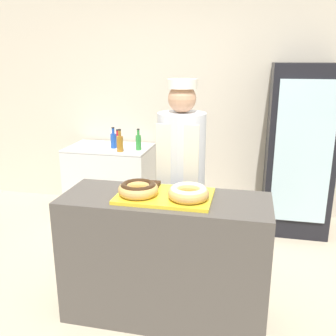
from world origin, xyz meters
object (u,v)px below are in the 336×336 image
(brownie_back_left, at_px, (153,184))
(bottle_red, at_px, (118,140))
(brownie_back_right, at_px, (186,187))
(donut_light_glaze, at_px, (189,192))
(beverage_fridge, at_px, (299,150))
(bottle_green, at_px, (138,142))
(bottle_blue, at_px, (113,140))
(baker_person, at_px, (181,179))
(chest_freezer, at_px, (111,179))
(serving_tray, at_px, (165,196))
(bottle_amber, at_px, (120,143))
(donut_chocolate_glaze, at_px, (138,188))

(brownie_back_left, bearing_deg, bottle_red, 117.44)
(brownie_back_left, relative_size, brownie_back_right, 1.00)
(donut_light_glaze, relative_size, beverage_fridge, 0.15)
(bottle_green, distance_m, bottle_red, 0.32)
(bottle_blue, xyz_separation_m, bottle_red, (0.02, 0.10, -0.02))
(baker_person, distance_m, chest_freezer, 1.69)
(brownie_back_right, relative_size, chest_freezer, 0.10)
(brownie_back_left, height_order, brownie_back_right, same)
(bottle_green, relative_size, bottle_red, 1.21)
(donut_light_glaze, relative_size, chest_freezer, 0.28)
(brownie_back_right, bearing_deg, bottle_green, 117.77)
(bottle_green, bearing_deg, beverage_fridge, 2.24)
(serving_tray, distance_m, bottle_green, 1.81)
(baker_person, height_order, bottle_red, baker_person)
(bottle_red, bearing_deg, chest_freezer, -147.50)
(bottle_amber, distance_m, bottle_blue, 0.20)
(brownie_back_left, xyz_separation_m, bottle_red, (-0.87, 1.67, -0.06))
(brownie_back_left, height_order, bottle_green, bottle_green)
(chest_freezer, bearing_deg, beverage_fridge, -0.18)
(bottle_red, bearing_deg, bottle_amber, -65.06)
(brownie_back_right, bearing_deg, bottle_blue, 125.52)
(baker_person, xyz_separation_m, chest_freezer, (-1.09, 1.21, -0.47))
(serving_tray, distance_m, bottle_blue, 1.98)
(chest_freezer, bearing_deg, donut_light_glaze, -55.38)
(beverage_fridge, relative_size, bottle_red, 8.83)
(brownie_back_right, relative_size, bottle_blue, 0.39)
(donut_chocolate_glaze, xyz_separation_m, bottle_green, (-0.52, 1.73, -0.08))
(chest_freezer, bearing_deg, bottle_amber, -43.36)
(brownie_back_left, bearing_deg, bottle_amber, 117.87)
(brownie_back_right, height_order, bottle_green, bottle_green)
(bottle_amber, bearing_deg, bottle_red, 114.94)
(donut_light_glaze, xyz_separation_m, brownie_back_left, (-0.29, 0.19, -0.03))
(serving_tray, bearing_deg, brownie_back_left, 130.90)
(beverage_fridge, height_order, bottle_red, beverage_fridge)
(brownie_back_right, distance_m, chest_freezer, 2.08)
(baker_person, distance_m, bottle_red, 1.61)
(brownie_back_left, bearing_deg, donut_chocolate_glaze, -104.89)
(beverage_fridge, relative_size, bottle_green, 7.30)
(donut_light_glaze, relative_size, bottle_green, 1.11)
(brownie_back_left, relative_size, baker_person, 0.06)
(serving_tray, height_order, beverage_fridge, beverage_fridge)
(baker_person, distance_m, bottle_amber, 1.34)
(donut_chocolate_glaze, bearing_deg, brownie_back_right, 33.24)
(bottle_blue, xyz_separation_m, bottle_green, (0.31, -0.03, -0.00))
(beverage_fridge, bearing_deg, bottle_blue, -178.97)
(serving_tray, distance_m, baker_person, 0.55)
(chest_freezer, bearing_deg, bottle_red, 32.50)
(bottle_red, bearing_deg, beverage_fridge, -1.77)
(beverage_fridge, bearing_deg, donut_chocolate_glaze, -124.30)
(chest_freezer, height_order, bottle_amber, bottle_amber)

